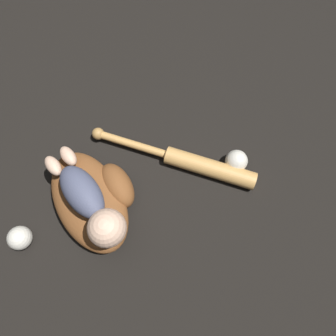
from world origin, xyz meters
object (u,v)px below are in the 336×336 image
at_px(baseball, 236,160).
at_px(baby_figure, 90,204).
at_px(baseball_spare, 20,238).
at_px(baseball_glove, 94,198).
at_px(baseball_bat, 192,163).

bearing_deg(baseball, baby_figure, -85.30).
bearing_deg(baseball_spare, baby_figure, 91.56).
xyz_separation_m(baseball_glove, baseball, (0.01, 0.51, -0.01)).
distance_m(baby_figure, baseball, 0.52).
relative_size(baby_figure, baseball, 4.74).
distance_m(baby_figure, baseball_spare, 0.28).
xyz_separation_m(baseball_bat, baseball_spare, (0.09, -0.62, 0.01)).
bearing_deg(baseball_bat, baby_figure, -77.38).
bearing_deg(baseball_spare, baseball_bat, 98.04).
bearing_deg(baseball, baseball_spare, -86.36).
xyz_separation_m(baseball_glove, baseball_bat, (-0.03, 0.36, -0.02)).
height_order(baseball_bat, baseball, baseball).
height_order(baseball, baseball_spare, baseball).
relative_size(baseball_glove, baseball_spare, 5.35).
bearing_deg(baseball, baseball_bat, -104.64).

